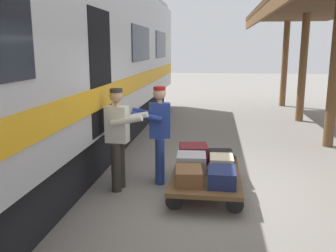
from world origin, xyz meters
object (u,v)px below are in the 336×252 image
suitcase_maroon_trunk (193,153)px  suitcase_gray_aluminum (191,163)px  luggage_cart (206,174)px  suitcase_black_hardshell (221,157)px  suitcase_navy_fabric (222,177)px  porter_by_door (119,136)px  train_car (15,65)px  suitcase_cream_canvas (221,164)px  porter_in_overalls (159,131)px  suitcase_brown_leather (189,176)px

suitcase_maroon_trunk → suitcase_gray_aluminum: bearing=90.0°
suitcase_gray_aluminum → luggage_cart: bearing=-180.0°
suitcase_black_hardshell → suitcase_maroon_trunk: size_ratio=1.07×
suitcase_black_hardshell → suitcase_navy_fabric: suitcase_navy_fabric is taller
suitcase_black_hardshell → porter_by_door: bearing=22.3°
train_car → suitcase_gray_aluminum: 3.38m
suitcase_gray_aluminum → suitcase_navy_fabric: size_ratio=0.84×
train_car → suitcase_black_hardshell: 3.89m
luggage_cart → suitcase_cream_canvas: suitcase_cream_canvas is taller
suitcase_navy_fabric → suitcase_maroon_trunk: (0.50, -1.12, 0.03)m
porter_in_overalls → suitcase_cream_canvas: bearing=165.4°
luggage_cart → suitcase_navy_fabric: suitcase_navy_fabric is taller
suitcase_black_hardshell → porter_in_overalls: 1.23m
luggage_cart → porter_by_door: porter_by_door is taller
porter_in_overalls → suitcase_brown_leather: bearing=125.1°
luggage_cart → porter_in_overalls: porter_in_overalls is taller
suitcase_black_hardshell → suitcase_navy_fabric: bearing=90.0°
suitcase_gray_aluminum → porter_by_door: (1.19, 0.13, 0.45)m
luggage_cart → suitcase_black_hardshell: suitcase_black_hardshell is taller
luggage_cart → suitcase_maroon_trunk: suitcase_maroon_trunk is taller
suitcase_gray_aluminum → suitcase_navy_fabric: 0.75m
suitcase_cream_canvas → porter_by_door: bearing=4.5°
suitcase_cream_canvas → suitcase_brown_leather: size_ratio=0.85×
train_car → luggage_cart: (-3.24, 0.00, -1.78)m
train_car → suitcase_gray_aluminum: bearing=180.0°
suitcase_navy_fabric → suitcase_maroon_trunk: 1.23m
suitcase_brown_leather → suitcase_navy_fabric: bearing=180.0°
train_car → suitcase_brown_leather: size_ratio=33.88×
suitcase_gray_aluminum → suitcase_navy_fabric: bearing=131.4°
suitcase_cream_canvas → porter_by_door: size_ratio=0.28×
train_car → suitcase_brown_leather: train_car is taller
suitcase_brown_leather → luggage_cart: bearing=-113.8°
suitcase_navy_fabric → porter_in_overalls: size_ratio=0.34×
suitcase_brown_leather → porter_in_overalls: bearing=-54.9°
train_car → suitcase_navy_fabric: size_ratio=32.68×
suitcase_black_hardshell → suitcase_brown_leather: (0.50, 1.12, 0.02)m
train_car → porter_in_overalls: 2.67m
train_car → suitcase_navy_fabric: bearing=170.8°
suitcase_black_hardshell → suitcase_maroon_trunk: suitcase_maroon_trunk is taller
suitcase_brown_leather → porter_by_door: bearing=-19.8°
suitcase_gray_aluminum → suitcase_maroon_trunk: (0.00, -0.56, 0.00)m
porter_in_overalls → porter_by_door: bearing=34.7°
suitcase_maroon_trunk → suitcase_cream_canvas: bearing=131.4°
train_car → porter_in_overalls: size_ratio=10.99×
suitcase_cream_canvas → suitcase_maroon_trunk: 0.75m
suitcase_black_hardshell → porter_by_door: porter_by_door is taller
suitcase_navy_fabric → porter_in_overalls: (1.09, -0.85, 0.48)m
suitcase_navy_fabric → suitcase_gray_aluminum: bearing=-48.6°
luggage_cart → suitcase_navy_fabric: 0.64m
suitcase_gray_aluminum → suitcase_brown_leather: bearing=90.0°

